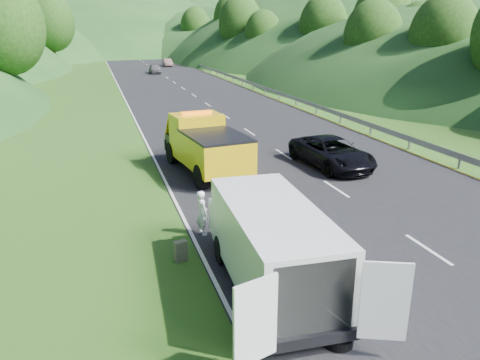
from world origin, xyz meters
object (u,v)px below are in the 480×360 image
object	(u,v)px
child	(241,236)
spare_tire	(337,344)
worker	(318,326)
white_van	(271,242)
tow_truck	(205,145)
woman	(203,234)
passing_suv	(331,167)
suitcase	(181,251)

from	to	relation	value
child	spare_tire	bearing A→B (deg)	-74.58
worker	spare_tire	world-z (taller)	worker
white_van	worker	xyz separation A→B (m)	(0.48, -1.95, -1.34)
tow_truck	spare_tire	xyz separation A→B (m)	(-0.15, -13.40, -1.35)
white_van	spare_tire	xyz separation A→B (m)	(0.61, -2.65, -1.34)
woman	passing_suv	world-z (taller)	woman
tow_truck	child	bearing A→B (deg)	-101.47
white_van	woman	world-z (taller)	white_van
white_van	tow_truck	bearing A→B (deg)	88.84
woman	child	world-z (taller)	woman
child	suitcase	size ratio (longest dim) A/B	1.60
worker	spare_tire	size ratio (longest dim) A/B	2.54
tow_truck	passing_suv	xyz separation A→B (m)	(6.18, -0.99, -1.35)
white_van	spare_tire	bearing A→B (deg)	-74.19
suitcase	passing_suv	world-z (taller)	passing_suv
white_van	suitcase	xyz separation A→B (m)	(-2.01, 2.21, -1.03)
woman	suitcase	size ratio (longest dim) A/B	2.44
woman	spare_tire	distance (m)	6.69
white_van	passing_suv	distance (m)	12.05
worker	tow_truck	bearing A→B (deg)	56.67
woman	passing_suv	bearing A→B (deg)	-66.71
white_van	spare_tire	world-z (taller)	white_van
tow_truck	passing_suv	world-z (taller)	tow_truck
woman	child	bearing A→B (deg)	-128.61
tow_truck	white_van	world-z (taller)	tow_truck
tow_truck	worker	world-z (taller)	tow_truck
tow_truck	child	xyz separation A→B (m)	(-0.56, -7.46, -1.35)
tow_truck	worker	distance (m)	12.78
tow_truck	woman	distance (m)	7.25
child	suitcase	bearing A→B (deg)	-142.57
tow_truck	passing_suv	size ratio (longest dim) A/B	1.28
child	suitcase	distance (m)	2.49
child	passing_suv	world-z (taller)	passing_suv
spare_tire	tow_truck	bearing A→B (deg)	89.35
child	woman	bearing A→B (deg)	166.42
white_van	passing_suv	bearing A→B (deg)	57.50
white_van	child	bearing A→B (deg)	89.31
woman	worker	size ratio (longest dim) A/B	0.86
suitcase	woman	bearing A→B (deg)	57.68
passing_suv	tow_truck	bearing A→B (deg)	165.50
white_van	passing_suv	world-z (taller)	white_van
woman	suitcase	bearing A→B (deg)	134.20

